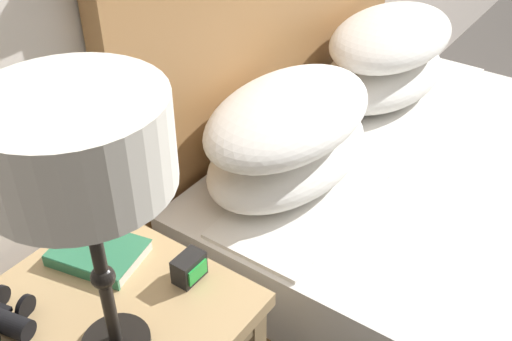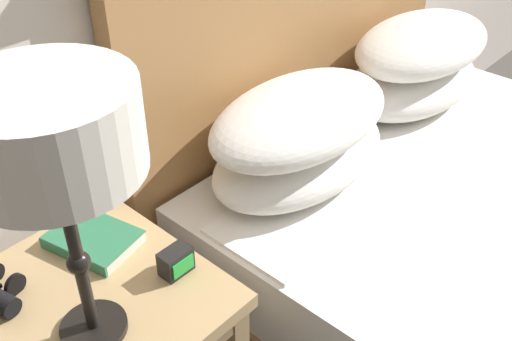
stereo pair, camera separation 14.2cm
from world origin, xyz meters
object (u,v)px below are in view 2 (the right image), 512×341
Objects in this scene: book_on_nightstand at (93,240)px; table_lamp at (49,137)px; alarm_clock at (176,261)px; nightstand at (93,326)px.

table_lamp is at bearing -125.07° from book_on_nightstand.
alarm_clock is at bearing -71.27° from book_on_nightstand.
table_lamp is (-0.04, -0.08, 0.53)m from nightstand.
table_lamp reaches higher than book_on_nightstand.
table_lamp is 7.59× the size of alarm_clock.
table_lamp is 2.43× the size of book_on_nightstand.
book_on_nightstand is at bearing 54.93° from table_lamp.
alarm_clock reaches higher than book_on_nightstand.
nightstand is at bearing 64.97° from table_lamp.
book_on_nightstand is (0.11, 0.12, 0.10)m from nightstand.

